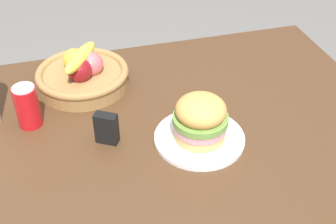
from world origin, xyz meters
name	(u,v)px	position (x,y,z in m)	size (l,w,h in m)	color
dining_table	(150,152)	(0.00, 0.00, 0.65)	(1.40, 0.90, 0.75)	#4C301C
plate	(199,138)	(0.12, -0.10, 0.76)	(0.25, 0.25, 0.01)	white
sandwich	(200,118)	(0.12, -0.10, 0.82)	(0.15, 0.15, 0.13)	#DBAD60
soda_can	(27,106)	(-0.32, 0.10, 0.81)	(0.07, 0.07, 0.13)	red
fruit_basket	(83,74)	(-0.15, 0.25, 0.79)	(0.29, 0.29, 0.14)	#9E7542
napkin_holder	(107,128)	(-0.12, -0.03, 0.80)	(0.06, 0.03, 0.09)	black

